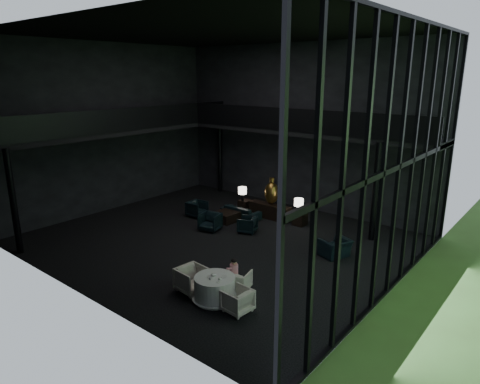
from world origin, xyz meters
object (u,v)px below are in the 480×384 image
Objects in this scene: side_table_right at (300,219)px; sofa at (241,210)px; lounge_armchair_south at (210,220)px; dining_table at (215,290)px; window_armchair at (335,245)px; coffee_table at (226,216)px; side_table_left at (245,205)px; table_lamp_left at (242,191)px; lounge_armchair_west at (197,208)px; bronze_urn at (272,193)px; dining_chair_east at (237,300)px; console at (270,211)px; dining_chair_west at (192,277)px; lounge_armchair_east at (247,224)px; child at (234,267)px; dining_chair_north at (238,280)px; table_lamp_right at (299,203)px.

side_table_right is 0.32× the size of sofa.
lounge_armchair_south reaches higher than dining_table.
window_armchair is 5.73m from coffee_table.
table_lamp_left reaches higher than side_table_left.
lounge_armchair_south reaches higher than side_table_left.
coffee_table is at bearing 128.12° from dining_table.
dining_table is (5.92, -5.24, -0.11)m from lounge_armchair_west.
bronze_urn is 1.67× the size of dining_chair_east.
console is at bearing -58.60° from lounge_armchair_west.
bronze_urn is 1.27× the size of window_armchair.
bronze_urn reaches higher than lounge_armchair_south.
bronze_urn is 1.67m from sofa.
table_lamp_left reaches higher than window_armchair.
lounge_armchair_east is at bearing 25.53° from dining_chair_west.
table_lamp_left reaches higher than coffee_table.
side_table_right is at bearing 101.71° from dining_table.
dining_table is 0.93m from dining_chair_east.
lounge_armchair_south is at bearing -131.27° from side_table_right.
dining_chair_west is at bearing -0.72° from lounge_armchair_east.
sofa is at bearing -162.13° from side_table_right.
lounge_armchair_west reaches higher than console.
window_armchair is 5.25m from dining_chair_east.
dining_table reaches higher than side_table_right.
table_lamp_left reaches higher than lounge_armchair_south.
coffee_table is (0.30, -1.71, -0.06)m from side_table_left.
lounge_armchair_east is (1.94, -2.26, 0.09)m from side_table_left.
side_table_left is at bearing 122.71° from dining_table.
bronze_urn is at bearing 22.21° from dining_chair_west.
side_table_left is at bearing 99.92° from coffee_table.
lounge_armchair_south is 1.60× the size of child.
dining_table reaches higher than dining_chair_east.
lounge_armchair_west is at bearing -123.04° from dining_chair_east.
lounge_armchair_east is 0.53× the size of dining_table.
child is (-0.15, -0.03, 0.40)m from dining_chair_north.
table_lamp_right is 3.97m from lounge_armchair_south.
lounge_armchair_west is 0.89× the size of window_armchair.
coffee_table is (-1.64, 0.54, -0.15)m from lounge_armchair_east.
table_lamp_right reaches higher than dining_chair_west.
dining_chair_east is (5.64, -7.24, -0.68)m from table_lamp_left.
table_lamp_left is 0.71× the size of coffee_table.
coffee_table is at bearing -129.07° from console.
side_table_left is at bearing -137.98° from dining_chair_east.
coffee_table is at bearing -79.50° from lounge_armchair_west.
sofa is 1.29× the size of dining_table.
bronze_urn reaches higher than sofa.
lounge_armchair_south reaches higher than dining_chair_north.
dining_chair_west is (-1.06, -0.97, 0.15)m from dining_chair_north.
lounge_armchair_west is at bearing -143.05° from bronze_urn.
dining_chair_north is at bearing -75.09° from table_lamp_right.
lounge_armchair_west reaches higher than coffee_table.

